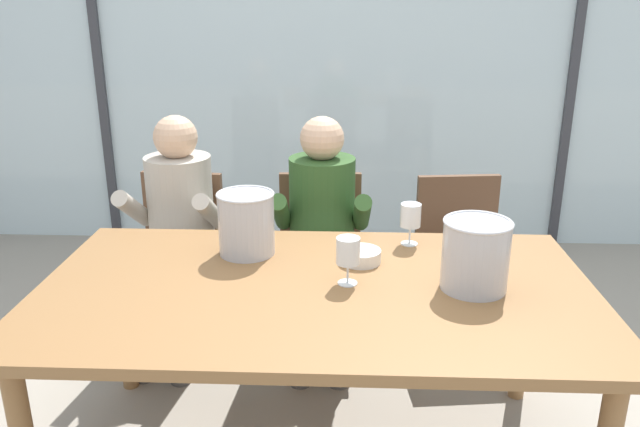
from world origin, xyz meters
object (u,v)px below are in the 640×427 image
dining_table (316,304)px  ice_bucket_primary (246,222)px  person_beige_jumper (176,223)px  chair_left_of_center (320,247)px  tasting_bowl (361,256)px  chair_center (460,251)px  chair_near_curtain (179,246)px  wine_glass_by_left_taster (411,217)px  ice_bucket_secondary (476,254)px  wine_glass_near_bucket (348,253)px  person_olive_shirt (322,225)px

dining_table → ice_bucket_primary: (-0.29, 0.29, 0.20)m
person_beige_jumper → dining_table: bearing=-43.9°
chair_left_of_center → ice_bucket_primary: bearing=-114.4°
dining_table → tasting_bowl: size_ratio=12.59×
chair_left_of_center → chair_center: bearing=-3.9°
chair_near_curtain → wine_glass_by_left_taster: (1.11, -0.52, 0.36)m
chair_center → ice_bucket_primary: (-0.97, -0.65, 0.37)m
chair_center → ice_bucket_secondary: 1.02m
chair_center → ice_bucket_primary: ice_bucket_primary is taller
chair_left_of_center → ice_bucket_primary: size_ratio=3.44×
chair_center → person_beige_jumper: bearing=178.4°
chair_center → wine_glass_near_bucket: size_ratio=4.95×
ice_bucket_secondary → tasting_bowl: (-0.39, 0.21, -0.10)m
chair_near_curtain → tasting_bowl: bearing=-33.6°
ice_bucket_primary → wine_glass_near_bucket: (0.40, -0.27, -0.01)m
person_olive_shirt → tasting_bowl: bearing=-74.6°
wine_glass_by_left_taster → chair_near_curtain: bearing=154.8°
person_beige_jumper → wine_glass_by_left_taster: (1.08, -0.41, 0.19)m
ice_bucket_secondary → chair_center: bearing=82.0°
dining_table → ice_bucket_primary: 0.46m
chair_near_curtain → ice_bucket_secondary: 1.64m
chair_center → ice_bucket_secondary: bearing=-104.6°
chair_left_of_center → chair_center: same height
ice_bucket_secondary → wine_glass_near_bucket: bearing=177.8°
chair_left_of_center → person_olive_shirt: (0.01, -0.14, 0.17)m
ice_bucket_secondary → wine_glass_by_left_taster: ice_bucket_secondary is taller
dining_table → person_olive_shirt: bearing=90.9°
dining_table → chair_left_of_center: (-0.02, 0.96, -0.17)m
person_olive_shirt → wine_glass_near_bucket: bearing=-81.8°
dining_table → chair_near_curtain: chair_near_curtain is taller
person_olive_shirt → ice_bucket_primary: bearing=-118.1°
dining_table → ice_bucket_secondary: size_ratio=7.84×
person_olive_shirt → wine_glass_near_bucket: (0.12, -0.80, 0.19)m
chair_center → person_olive_shirt: (-0.69, -0.12, 0.17)m
person_beige_jumper → wine_glass_near_bucket: size_ratio=6.79×
tasting_bowl → wine_glass_near_bucket: 0.22m
ice_bucket_secondary → tasting_bowl: bearing=151.5°
chair_near_curtain → wine_glass_near_bucket: bearing=-42.0°
chair_left_of_center → ice_bucket_primary: (-0.26, -0.66, 0.37)m
chair_near_curtain → dining_table: bearing=-46.7°
chair_near_curtain → chair_center: (1.43, 0.01, 0.00)m
person_olive_shirt → chair_near_curtain: bearing=170.2°
dining_table → chair_left_of_center: size_ratio=2.28×
chair_left_of_center → tasting_bowl: (0.19, -0.74, 0.27)m
tasting_bowl → wine_glass_near_bucket: (-0.05, -0.19, 0.09)m
ice_bucket_secondary → wine_glass_by_left_taster: size_ratio=1.44×
person_beige_jumper → ice_bucket_secondary: bearing=-27.7°
tasting_bowl → chair_left_of_center: bearing=104.1°
person_olive_shirt → dining_table: bearing=-89.9°
tasting_bowl → chair_near_curtain: bearing=141.6°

